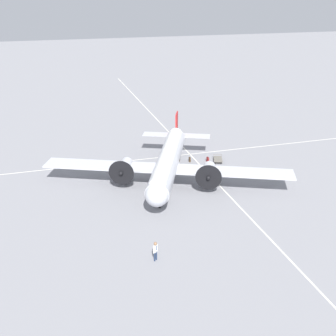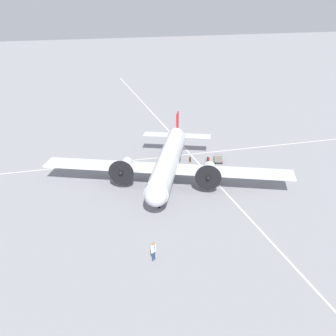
% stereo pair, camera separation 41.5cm
% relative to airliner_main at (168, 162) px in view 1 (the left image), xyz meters
% --- Properties ---
extents(ground_plane, '(300.00, 300.00, 0.00)m').
position_rel_airliner_main_xyz_m(ground_plane, '(-0.34, 0.15, -2.40)').
color(ground_plane, gray).
extents(apron_line_eastwest, '(120.00, 0.16, 0.01)m').
position_rel_airliner_main_xyz_m(apron_line_eastwest, '(-0.34, 5.22, -2.40)').
color(apron_line_eastwest, silver).
rests_on(apron_line_eastwest, ground_plane).
extents(apron_line_northsouth, '(0.16, 120.00, 0.01)m').
position_rel_airliner_main_xyz_m(apron_line_northsouth, '(-7.42, 0.15, -2.40)').
color(apron_line_northsouth, silver).
rests_on(apron_line_northsouth, ground_plane).
extents(airliner_main, '(19.04, 25.86, 5.42)m').
position_rel_airliner_main_xyz_m(airliner_main, '(0.00, 0.00, 0.00)').
color(airliner_main, silver).
rests_on(airliner_main, ground_plane).
extents(crew_foreground, '(0.41, 0.46, 1.68)m').
position_rel_airliner_main_xyz_m(crew_foreground, '(13.92, -5.09, -1.37)').
color(crew_foreground, navy).
rests_on(crew_foreground, ground_plane).
extents(passenger_boarding, '(0.26, 0.55, 1.64)m').
position_rel_airliner_main_xyz_m(passenger_boarding, '(-5.42, 3.07, -1.40)').
color(passenger_boarding, '#473D2D').
rests_on(passenger_boarding, ground_plane).
extents(suitcase_near_door, '(0.48, 0.19, 0.66)m').
position_rel_airliner_main_xyz_m(suitcase_near_door, '(-4.25, 6.47, -2.09)').
color(suitcase_near_door, maroon).
rests_on(suitcase_near_door, ground_plane).
extents(suitcase_upright_spare, '(0.38, 0.14, 0.64)m').
position_rel_airliner_main_xyz_m(suitcase_upright_spare, '(-4.94, 4.34, -2.10)').
color(suitcase_upright_spare, '#47331E').
rests_on(suitcase_upright_spare, ground_plane).
extents(baggage_cart, '(2.33, 1.67, 0.56)m').
position_rel_airliner_main_xyz_m(baggage_cart, '(-4.12, 7.79, -2.13)').
color(baggage_cart, '#6B665B').
rests_on(baggage_cart, ground_plane).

